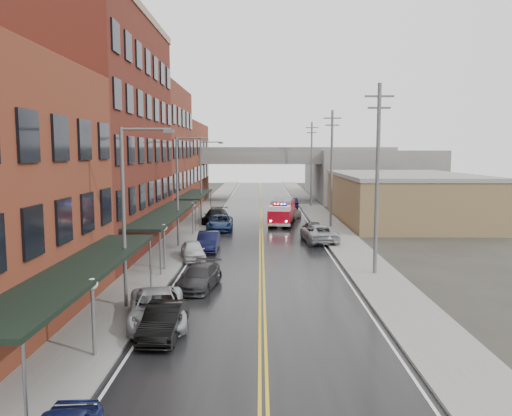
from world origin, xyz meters
name	(u,v)px	position (x,y,z in m)	size (l,w,h in m)	color
ground	(263,383)	(0.00, 0.00, 0.00)	(220.00, 220.00, 0.00)	#2D2B26
road	(261,235)	(0.00, 30.00, 0.01)	(11.00, 160.00, 0.02)	black
sidewalk_left	(184,235)	(-7.30, 30.00, 0.07)	(3.00, 160.00, 0.15)	slate
sidewalk_right	(339,235)	(7.30, 30.00, 0.07)	(3.00, 160.00, 0.15)	slate
curb_left	(201,235)	(-5.65, 30.00, 0.07)	(0.30, 160.00, 0.15)	gray
curb_right	(321,235)	(5.65, 30.00, 0.07)	(0.30, 160.00, 0.15)	gray
brick_building_b	(91,137)	(-13.30, 23.00, 9.00)	(9.00, 20.00, 18.00)	#581D17
brick_building_c	(144,155)	(-13.30, 40.50, 7.50)	(9.00, 15.00, 15.00)	maroon
brick_building_far	(171,164)	(-13.30, 58.00, 6.00)	(9.00, 20.00, 12.00)	brown
tan_building	(403,199)	(16.00, 40.00, 2.50)	(14.00, 22.00, 5.00)	olive
right_far_block	(365,174)	(18.00, 70.00, 4.00)	(18.00, 30.00, 8.00)	slate
awning_0	(82,269)	(-7.49, 4.00, 2.99)	(2.60, 16.00, 3.09)	black
awning_1	(167,213)	(-7.49, 23.00, 2.99)	(2.60, 18.00, 3.09)	black
awning_2	(195,194)	(-7.49, 40.50, 2.99)	(2.60, 13.00, 3.09)	black
globe_lamp_0	(93,299)	(-6.40, 2.00, 2.31)	(0.44, 0.44, 3.12)	#59595B
globe_lamp_1	(164,236)	(-6.40, 16.00, 2.31)	(0.44, 0.44, 3.12)	#59595B
globe_lamp_2	(193,211)	(-6.40, 30.00, 2.31)	(0.44, 0.44, 3.12)	#59595B
street_lamp_0	(128,206)	(-6.55, 8.00, 5.19)	(2.64, 0.22, 9.00)	#59595B
street_lamp_1	(180,185)	(-6.55, 24.00, 5.19)	(2.64, 0.22, 9.00)	#59595B
street_lamp_2	(203,175)	(-6.55, 40.00, 5.19)	(2.64, 0.22, 9.00)	#59595B
utility_pole_0	(377,176)	(7.20, 15.00, 6.31)	(1.80, 0.24, 12.00)	#59595B
utility_pole_1	(332,167)	(7.20, 35.00, 6.31)	(1.80, 0.24, 12.00)	#59595B
utility_pole_2	(311,162)	(7.20, 55.00, 6.31)	(1.80, 0.24, 12.00)	#59595B
overpass	(261,164)	(0.00, 62.00, 5.99)	(40.00, 10.00, 7.50)	slate
fire_truck	(282,211)	(2.24, 37.15, 1.45)	(3.71, 7.57, 2.67)	#AD0819
parked_car_left_1	(164,321)	(-4.19, 4.26, 0.69)	(1.46, 4.20, 1.38)	black
parked_car_left_2	(157,308)	(-4.80, 5.80, 0.75)	(2.50, 5.42, 1.51)	#A0A3A8
parked_car_left_3	(199,277)	(-3.60, 11.80, 0.67)	(1.87, 4.60, 1.34)	#28282B
parked_car_left_4	(193,250)	(-5.00, 19.50, 0.68)	(1.61, 3.99, 1.36)	silver
parked_car_left_5	(208,241)	(-4.23, 22.80, 0.75)	(1.58, 4.52, 1.49)	black
parked_car_left_6	(220,223)	(-4.13, 33.20, 0.76)	(2.53, 5.49, 1.53)	#14264C
parked_car_left_7	(215,216)	(-5.00, 37.96, 0.80)	(2.25, 5.53, 1.60)	black
parked_car_right_0	(319,233)	(5.00, 26.61, 0.79)	(2.63, 5.71, 1.59)	#95989C
parked_car_right_1	(313,229)	(4.84, 29.80, 0.66)	(1.85, 4.56, 1.32)	#272629
parked_car_right_2	(292,213)	(3.60, 41.80, 0.72)	(1.70, 4.23, 1.44)	#BBBBBB
parked_car_right_3	(291,203)	(4.11, 52.20, 0.77)	(1.64, 4.69, 1.55)	black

